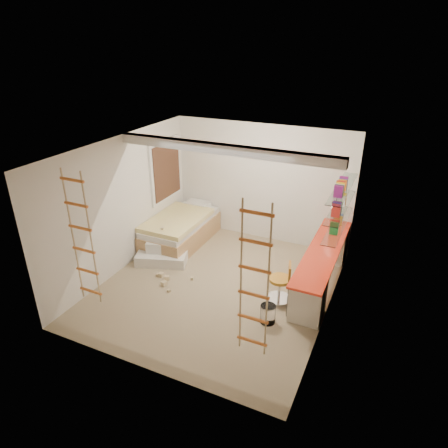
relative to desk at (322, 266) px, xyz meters
The scene contains 15 objects.
floor 1.96m from the desk, 153.35° to the right, with size 4.50×4.50×0.00m, color #958160.
ceiling_beam 2.78m from the desk, 161.89° to the right, with size 4.00×0.18×0.16m, color white.
window_frame 3.91m from the desk, behind, with size 0.06×1.15×1.35m, color white.
window_blind 3.88m from the desk, behind, with size 0.02×1.00×1.20m, color #4C2D1E.
rope_ladder_left 4.18m from the desk, 139.59° to the right, with size 0.41×0.04×2.13m, color orange, non-canonical shape.
rope_ladder_right 2.86m from the desk, 98.00° to the right, with size 0.41×0.04×2.13m, color #D06123, non-canonical shape.
waste_bin 1.56m from the desk, 110.25° to the right, with size 0.25×0.25×0.31m, color white.
desk is the anchor object (origin of this frame).
shelves 1.14m from the desk, 60.31° to the left, with size 0.25×1.80×0.71m.
bed 3.22m from the desk, behind, with size 1.02×2.00×0.69m.
task_lamp 1.21m from the desk, 92.80° to the left, with size 0.14×0.36×0.57m.
swivel_chair 0.95m from the desk, 124.20° to the right, with size 0.54×0.54×0.73m.
play_platform 3.19m from the desk, behind, with size 1.21×1.07×0.45m.
toy_blocks 2.98m from the desk, 164.69° to the right, with size 1.21×1.14×0.72m.
books 1.29m from the desk, 60.31° to the left, with size 0.14×0.70×0.92m.
Camera 1 is at (2.72, -5.59, 4.21)m, focal length 32.00 mm.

